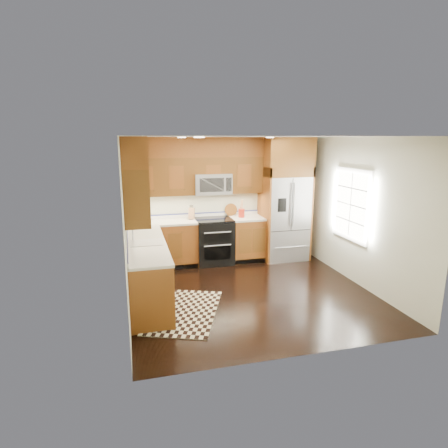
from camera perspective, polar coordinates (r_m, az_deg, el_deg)
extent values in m
plane|color=black|center=(6.55, 3.97, -10.26)|extent=(4.00, 4.00, 0.00)
cube|color=silver|center=(8.04, -0.36, 3.82)|extent=(4.00, 0.02, 2.60)
cube|color=silver|center=(5.85, -14.77, -0.10)|extent=(0.02, 4.00, 2.60)
cube|color=silver|center=(7.04, 19.80, 1.73)|extent=(0.02, 4.00, 2.60)
cube|color=white|center=(7.18, 18.85, 2.81)|extent=(0.04, 1.10, 1.30)
cube|color=white|center=(7.17, 18.78, 2.81)|extent=(0.02, 0.95, 1.15)
cube|color=brown|center=(7.73, -9.32, -3.20)|extent=(1.37, 0.60, 0.90)
cube|color=brown|center=(8.07, 3.55, -2.35)|extent=(0.72, 0.60, 0.90)
cube|color=brown|center=(6.28, -11.57, -7.12)|extent=(0.60, 2.40, 0.90)
cube|color=white|center=(7.71, -3.96, 0.50)|extent=(2.85, 0.62, 0.04)
cube|color=white|center=(6.14, -11.77, -3.00)|extent=(0.62, 2.40, 0.04)
cube|color=brown|center=(7.70, -4.25, 7.31)|extent=(2.85, 0.33, 0.75)
cube|color=brown|center=(5.95, -13.47, 5.34)|extent=(0.33, 2.40, 0.75)
cube|color=brown|center=(7.66, -4.33, 11.59)|extent=(2.85, 0.33, 0.40)
cube|color=brown|center=(5.91, -13.77, 10.87)|extent=(0.33, 2.40, 0.40)
cube|color=black|center=(7.85, -1.54, -2.69)|extent=(0.76, 0.64, 0.92)
cube|color=black|center=(7.74, -1.56, 0.70)|extent=(0.76, 0.60, 0.02)
cube|color=black|center=(7.51, -1.01, -2.15)|extent=(0.55, 0.01, 0.18)
cube|color=black|center=(7.60, -1.00, -4.47)|extent=(0.55, 0.01, 0.28)
cylinder|color=#B2B2B7|center=(7.46, -0.97, -1.30)|extent=(0.55, 0.02, 0.02)
cylinder|color=#B2B2B7|center=(7.53, -0.96, -3.30)|extent=(0.55, 0.02, 0.02)
cube|color=#B2B2B7|center=(7.74, -1.81, 6.15)|extent=(0.76, 0.40, 0.42)
cube|color=black|center=(7.54, -1.85, 5.96)|extent=(0.50, 0.01, 0.28)
cube|color=#B2B2B7|center=(8.18, 9.15, 0.96)|extent=(0.90, 0.74, 1.80)
cube|color=black|center=(7.78, 10.33, 2.93)|extent=(0.01, 0.01, 1.08)
cube|color=black|center=(7.69, 8.84, 2.87)|extent=(0.18, 0.01, 0.28)
cube|color=brown|center=(7.99, 6.08, 1.50)|extent=(0.04, 0.74, 2.00)
cube|color=brown|center=(8.36, 12.13, 1.79)|extent=(0.04, 0.74, 2.00)
cube|color=brown|center=(8.02, 9.48, 10.09)|extent=(0.98, 0.74, 0.80)
cube|color=#B2B2B7|center=(6.13, -11.78, -2.73)|extent=(0.50, 0.42, 0.02)
cylinder|color=#B2B2B7|center=(6.30, -13.75, -1.17)|extent=(0.02, 0.02, 0.28)
torus|color=#B2B2B7|center=(6.19, -13.81, -0.08)|extent=(0.18, 0.02, 0.18)
cube|color=black|center=(5.87, -6.00, -13.10)|extent=(1.44, 1.80, 0.01)
cube|color=#AB7953|center=(7.76, -4.96, 1.61)|extent=(0.15, 0.18, 0.23)
cylinder|color=#A82414|center=(7.92, 2.68, 1.67)|extent=(0.14, 0.14, 0.18)
cylinder|color=brown|center=(8.10, 1.05, 1.35)|extent=(0.30, 0.30, 0.02)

